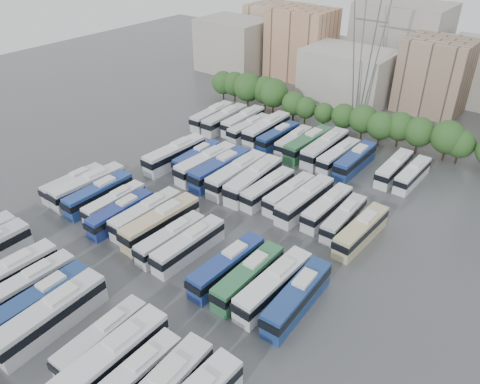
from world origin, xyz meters
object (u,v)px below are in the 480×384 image
Objects in this scene: bus_r0_s7 at (52,316)px; bus_r0_s11 at (132,379)px; bus_r1_s10 at (227,266)px; bus_r2_s5 at (221,169)px; bus_r0_s9 at (102,338)px; bus_r3_s3 at (249,128)px; bus_r3_s8 at (325,148)px; bus_r1_s12 at (274,285)px; bus_r3_s7 at (308,144)px; bus_r0_s5 at (29,286)px; bus_r3_s1 at (225,119)px; bus_r3_s6 at (293,141)px; bus_r1_s1 at (89,186)px; bus_r2_s7 at (254,180)px; bus_r3_s9 at (338,156)px; bus_r2_s4 at (206,163)px; bus_r2_s10 at (305,200)px; bus_r1_s6 at (161,222)px; bus_r1_s13 at (297,297)px; bus_r1_s8 at (189,245)px; bus_r1_s11 at (248,277)px; bus_r3_s5 at (278,137)px; electricity_pylon at (369,33)px; bus_r2_s2 at (175,154)px; bus_r1_s0 at (74,183)px; bus_r2_s6 at (237,174)px; bus_r1_s2 at (99,194)px; bus_r3_s13 at (412,174)px; bus_r2_s12 at (344,218)px; bus_r1_s5 at (146,214)px; bus_r1_s7 at (171,239)px; bus_r3_s2 at (243,121)px; bus_r0_s4 at (8,275)px; bus_r0_s6 at (43,300)px; bus_r1_s4 at (121,213)px; bus_r3_s12 at (394,168)px; bus_r3_s0 at (212,116)px; bus_r0_s10 at (111,360)px; bus_r2_s11 at (327,207)px; bus_r3_s10 at (355,160)px; bus_r2_s8 at (268,189)px.

bus_r0_s7 is 12.97m from bus_r0_s11.
bus_r2_s5 is at bearing 133.86° from bus_r1_s10.
bus_r3_s3 is (-20.10, 52.55, 0.03)m from bus_r0_s9.
bus_r2_s5 is 0.99× the size of bus_r3_s8.
bus_r1_s12 is 39.34m from bus_r3_s7.
bus_r3_s8 is (9.96, 53.76, 0.26)m from bus_r0_s5.
bus_r3_s1 is 16.68m from bus_r3_s6.
bus_r1_s1 is 0.95× the size of bus_r2_s7.
bus_r0_s5 is at bearing -101.92° from bus_r3_s9.
bus_r2_s4 is 19.68m from bus_r2_s10.
bus_r1_s6 reaches higher than bus_r1_s13.
bus_r1_s11 is at bearing 1.02° from bus_r1_s8.
bus_r1_s12 is 1.11× the size of bus_r3_s3.
bus_r2_s7 is 18.18m from bus_r3_s5.
bus_r1_s8 is 0.93× the size of bus_r1_s12.
electricity_pylon reaches higher than bus_r2_s2.
bus_r1_s0 is 0.82× the size of bus_r2_s6.
bus_r1_s2 is at bearing -92.67° from bus_r3_s3.
bus_r1_s6 is 22.04m from bus_r2_s10.
bus_r0_s7 is at bearing -63.13° from bus_r2_s2.
bus_r1_s2 is 51.65m from bus_r3_s13.
bus_r1_s6 is 1.15× the size of bus_r3_s3.
bus_r1_s0 is 43.41m from bus_r2_s12.
bus_r0_s11 is at bearing -75.72° from bus_r3_s6.
bus_r2_s12 is at bearing 36.76° from bus_r1_s5.
bus_r1_s10 is at bearing 59.57° from bus_r0_s7.
bus_r2_s10 is at bearing 66.21° from bus_r1_s7.
bus_r2_s5 reaches higher than bus_r1_s1.
bus_r1_s7 is 0.93× the size of bus_r3_s2.
bus_r1_s11 is 0.94× the size of bus_r1_s12.
bus_r2_s2 reaches higher than bus_r0_s4.
bus_r2_s12 is (23.05, 35.93, -0.13)m from bus_r0_s5.
bus_r2_s2 is at bearing -178.45° from bus_r2_s7.
bus_r3_s5 is (3.44, 53.79, -0.17)m from bus_r0_s4.
bus_r0_s7 is 1.18× the size of bus_r3_s5.
bus_r0_s6 is 18.44m from bus_r1_s4.
bus_r1_s12 is at bearing -90.30° from bus_r3_s12.
bus_r0_s11 is 20.86m from bus_r1_s8.
electricity_pylon is 76.11m from bus_r0_s5.
bus_r1_s8 is at bearing -7.92° from bus_r1_s5.
bus_r0_s5 is 55.58m from bus_r3_s0.
bus_r1_s10 is 0.96× the size of bus_r3_s1.
bus_r3_s7 reaches higher than bus_r3_s5.
bus_r1_s10 is 32.00m from bus_r2_s2.
bus_r1_s12 is at bearing -42.94° from bus_r2_s6.
bus_r0_s10 is at bearing -83.62° from bus_r3_s8.
bus_r1_s13 is at bearing -69.85° from bus_r2_s11.
bus_r3_s9 is (0.03, 52.54, 0.08)m from bus_r0_s9.
bus_r3_s10 reaches higher than bus_r2_s12.
bus_r2_s8 is at bearing -72.55° from bus_r3_s6.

